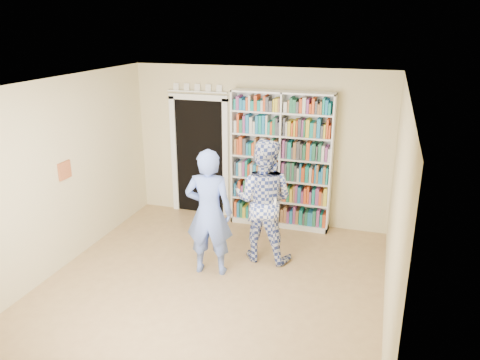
{
  "coord_description": "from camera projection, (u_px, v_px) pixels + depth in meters",
  "views": [
    {
      "loc": [
        2.03,
        -5.08,
        3.42
      ],
      "look_at": [
        0.16,
        0.9,
        1.27
      ],
      "focal_mm": 35.0,
      "sensor_mm": 36.0,
      "label": 1
    }
  ],
  "objects": [
    {
      "name": "paper_sheet",
      "position": [
        270.0,
        207.0,
        6.62
      ],
      "size": [
        0.19,
        0.01,
        0.27
      ],
      "primitive_type": "cube",
      "rotation": [
        0.0,
        0.0,
        0.01
      ],
      "color": "white",
      "rests_on": "man_plaid"
    },
    {
      "name": "wall_art",
      "position": [
        65.0,
        170.0,
        6.62
      ],
      "size": [
        0.03,
        0.25,
        0.25
      ],
      "primitive_type": "cube",
      "color": "brown",
      "rests_on": "wall_left"
    },
    {
      "name": "doorway",
      "position": [
        200.0,
        151.0,
        8.43
      ],
      "size": [
        1.1,
        0.08,
        2.43
      ],
      "color": "black",
      "rests_on": "floor"
    },
    {
      "name": "floor",
      "position": [
        209.0,
        289.0,
        6.27
      ],
      "size": [
        5.0,
        5.0,
        0.0
      ],
      "primitive_type": "plane",
      "color": "#977249",
      "rests_on": "ground"
    },
    {
      "name": "bookshelf",
      "position": [
        281.0,
        160.0,
        7.88
      ],
      "size": [
        1.7,
        0.32,
        2.34
      ],
      "rotation": [
        0.0,
        0.0,
        0.3
      ],
      "color": "white",
      "rests_on": "floor"
    },
    {
      "name": "man_blue",
      "position": [
        209.0,
        213.0,
        6.43
      ],
      "size": [
        0.72,
        0.53,
        1.82
      ],
      "primitive_type": "imported",
      "rotation": [
        0.0,
        0.0,
        3.29
      ],
      "color": "#627ED9",
      "rests_on": "floor"
    },
    {
      "name": "man_plaid",
      "position": [
        263.0,
        201.0,
        6.82
      ],
      "size": [
        0.93,
        0.74,
        1.85
      ],
      "primitive_type": "imported",
      "rotation": [
        0.0,
        0.0,
        3.09
      ],
      "color": "#2D3E8B",
      "rests_on": "floor"
    },
    {
      "name": "wall_right",
      "position": [
        395.0,
        216.0,
        5.2
      ],
      "size": [
        0.0,
        5.0,
        5.0
      ],
      "primitive_type": "plane",
      "rotation": [
        1.57,
        0.0,
        -1.57
      ],
      "color": "beige",
      "rests_on": "floor"
    },
    {
      "name": "ceiling",
      "position": [
        204.0,
        86.0,
        5.39
      ],
      "size": [
        5.0,
        5.0,
        0.0
      ],
      "primitive_type": "plane",
      "rotation": [
        3.14,
        0.0,
        0.0
      ],
      "color": "white",
      "rests_on": "wall_back"
    },
    {
      "name": "wall_left",
      "position": [
        55.0,
        178.0,
        6.46
      ],
      "size": [
        0.0,
        5.0,
        5.0
      ],
      "primitive_type": "plane",
      "rotation": [
        1.57,
        0.0,
        1.57
      ],
      "color": "beige",
      "rests_on": "floor"
    },
    {
      "name": "wall_back",
      "position": [
        259.0,
        146.0,
        8.09
      ],
      "size": [
        4.5,
        0.0,
        4.5
      ],
      "primitive_type": "plane",
      "rotation": [
        1.57,
        0.0,
        0.0
      ],
      "color": "beige",
      "rests_on": "floor"
    }
  ]
}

